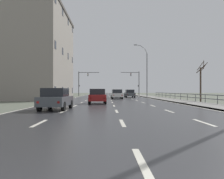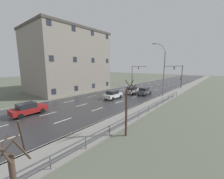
{
  "view_description": "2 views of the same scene",
  "coord_description": "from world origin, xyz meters",
  "px_view_note": "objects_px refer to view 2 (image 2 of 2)",
  "views": [
    {
      "loc": [
        -0.67,
        -2.23,
        1.4
      ],
      "look_at": [
        0.81,
        58.54,
        1.66
      ],
      "focal_mm": 36.4,
      "sensor_mm": 36.0,
      "label": 1
    },
    {
      "loc": [
        17.27,
        15.73,
        6.13
      ],
      "look_at": [
        0.0,
        36.58,
        1.55
      ],
      "focal_mm": 22.02,
      "sensor_mm": 36.0,
      "label": 2
    }
  ],
  "objects_px": {
    "street_lamp_midground": "(163,71)",
    "car_distant": "(144,91)",
    "car_near_right": "(132,90)",
    "traffic_signal_left": "(135,72)",
    "car_near_left": "(28,109)",
    "traffic_signal_right": "(179,73)",
    "brick_building": "(68,61)",
    "car_far_right": "(113,95)"
  },
  "relations": [
    {
      "from": "street_lamp_midground",
      "to": "brick_building",
      "type": "height_order",
      "value": "brick_building"
    },
    {
      "from": "car_near_left",
      "to": "car_near_right",
      "type": "xyz_separation_m",
      "value": [
        2.98,
        20.32,
        0.0
      ]
    },
    {
      "from": "car_near_left",
      "to": "traffic_signal_left",
      "type": "bearing_deg",
      "value": 95.82
    },
    {
      "from": "car_near_left",
      "to": "car_distant",
      "type": "distance_m",
      "value": 21.79
    },
    {
      "from": "car_near_left",
      "to": "car_far_right",
      "type": "height_order",
      "value": "same"
    },
    {
      "from": "traffic_signal_left",
      "to": "car_near_left",
      "type": "bearing_deg",
      "value": -81.46
    },
    {
      "from": "street_lamp_midground",
      "to": "car_distant",
      "type": "xyz_separation_m",
      "value": [
        -3.46,
        -0.91,
        -4.45
      ]
    },
    {
      "from": "car_distant",
      "to": "car_near_right",
      "type": "distance_m",
      "value": 2.73
    },
    {
      "from": "traffic_signal_left",
      "to": "brick_building",
      "type": "distance_m",
      "value": 22.49
    },
    {
      "from": "street_lamp_midground",
      "to": "car_near_left",
      "type": "relative_size",
      "value": 2.58
    },
    {
      "from": "traffic_signal_left",
      "to": "car_distant",
      "type": "xyz_separation_m",
      "value": [
        10.89,
        -14.11,
        -3.38
      ]
    },
    {
      "from": "traffic_signal_right",
      "to": "traffic_signal_left",
      "type": "bearing_deg",
      "value": -179.06
    },
    {
      "from": "car_near_left",
      "to": "car_distant",
      "type": "height_order",
      "value": "same"
    },
    {
      "from": "car_far_right",
      "to": "brick_building",
      "type": "distance_m",
      "value": 16.71
    },
    {
      "from": "street_lamp_midground",
      "to": "traffic_signal_right",
      "type": "distance_m",
      "value": 13.48
    },
    {
      "from": "car_near_left",
      "to": "car_distant",
      "type": "xyz_separation_m",
      "value": [
        5.61,
        21.06,
        0.0
      ]
    },
    {
      "from": "car_distant",
      "to": "car_near_left",
      "type": "bearing_deg",
      "value": -106.93
    },
    {
      "from": "car_near_right",
      "to": "brick_building",
      "type": "bearing_deg",
      "value": -157.73
    },
    {
      "from": "car_near_left",
      "to": "brick_building",
      "type": "relative_size",
      "value": 0.23
    },
    {
      "from": "traffic_signal_right",
      "to": "car_far_right",
      "type": "distance_m",
      "value": 22.7
    },
    {
      "from": "traffic_signal_right",
      "to": "car_near_right",
      "type": "bearing_deg",
      "value": -110.85
    },
    {
      "from": "traffic_signal_right",
      "to": "car_distant",
      "type": "relative_size",
      "value": 1.54
    },
    {
      "from": "car_far_right",
      "to": "brick_building",
      "type": "bearing_deg",
      "value": 176.43
    },
    {
      "from": "traffic_signal_right",
      "to": "car_distant",
      "type": "height_order",
      "value": "traffic_signal_right"
    },
    {
      "from": "street_lamp_midground",
      "to": "brick_building",
      "type": "distance_m",
      "value": 23.16
    },
    {
      "from": "car_near_left",
      "to": "brick_building",
      "type": "xyz_separation_m",
      "value": [
        -12.64,
        14.17,
        6.6
      ]
    },
    {
      "from": "car_near_right",
      "to": "brick_building",
      "type": "relative_size",
      "value": 0.23
    },
    {
      "from": "street_lamp_midground",
      "to": "traffic_signal_left",
      "type": "xyz_separation_m",
      "value": [
        -14.34,
        13.21,
        -1.07
      ]
    },
    {
      "from": "car_near_right",
      "to": "car_distant",
      "type": "bearing_deg",
      "value": 16.54
    },
    {
      "from": "traffic_signal_right",
      "to": "traffic_signal_left",
      "type": "height_order",
      "value": "traffic_signal_right"
    },
    {
      "from": "car_distant",
      "to": "car_far_right",
      "type": "bearing_deg",
      "value": -113.74
    },
    {
      "from": "car_far_right",
      "to": "traffic_signal_left",
      "type": "bearing_deg",
      "value": 108.35
    },
    {
      "from": "car_distant",
      "to": "traffic_signal_left",
      "type": "bearing_deg",
      "value": 125.62
    },
    {
      "from": "traffic_signal_right",
      "to": "car_far_right",
      "type": "bearing_deg",
      "value": -105.55
    },
    {
      "from": "traffic_signal_right",
      "to": "car_far_right",
      "type": "xyz_separation_m",
      "value": [
        -6.02,
        -21.63,
        -3.37
      ]
    },
    {
      "from": "car_distant",
      "to": "car_far_right",
      "type": "xyz_separation_m",
      "value": [
        -2.9,
        -7.28,
        0.0
      ]
    },
    {
      "from": "car_near_left",
      "to": "car_far_right",
      "type": "xyz_separation_m",
      "value": [
        2.7,
        13.78,
        0.0
      ]
    },
    {
      "from": "street_lamp_midground",
      "to": "car_near_right",
      "type": "bearing_deg",
      "value": -164.83
    },
    {
      "from": "car_near_right",
      "to": "brick_building",
      "type": "height_order",
      "value": "brick_building"
    },
    {
      "from": "street_lamp_midground",
      "to": "traffic_signal_right",
      "type": "bearing_deg",
      "value": 91.45
    },
    {
      "from": "traffic_signal_right",
      "to": "traffic_signal_left",
      "type": "relative_size",
      "value": 1.01
    },
    {
      "from": "traffic_signal_left",
      "to": "car_distant",
      "type": "height_order",
      "value": "traffic_signal_left"
    }
  ]
}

